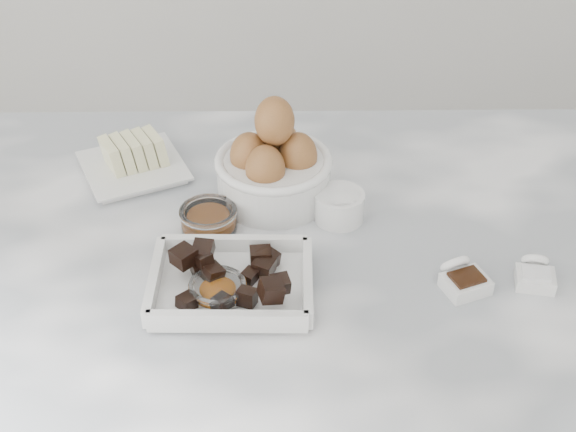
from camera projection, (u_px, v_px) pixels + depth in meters
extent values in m
cube|color=white|center=(274.00, 263.00, 1.13)|extent=(1.20, 0.80, 0.04)
cube|color=white|center=(232.00, 289.00, 1.05)|extent=(0.20, 0.15, 0.01)
cube|color=white|center=(134.00, 169.00, 1.28)|extent=(0.18, 0.18, 0.01)
cube|color=white|center=(133.00, 166.00, 1.27)|extent=(0.20, 0.20, 0.00)
cylinder|color=white|center=(339.00, 206.00, 1.17)|extent=(0.07, 0.07, 0.04)
cylinder|color=white|center=(340.00, 197.00, 1.16)|extent=(0.06, 0.06, 0.01)
cylinder|color=white|center=(274.00, 178.00, 1.21)|extent=(0.17, 0.17, 0.07)
torus|color=white|center=(274.00, 161.00, 1.19)|extent=(0.18, 0.18, 0.01)
ellipsoid|color=#93592F|center=(297.00, 154.00, 1.19)|extent=(0.06, 0.06, 0.08)
ellipsoid|color=#93592F|center=(249.00, 158.00, 1.18)|extent=(0.06, 0.06, 0.08)
ellipsoid|color=#93592F|center=(276.00, 144.00, 1.21)|extent=(0.06, 0.06, 0.08)
ellipsoid|color=#93592F|center=(269.00, 170.00, 1.16)|extent=(0.06, 0.06, 0.08)
ellipsoid|color=#93592F|center=(275.00, 121.00, 1.15)|extent=(0.06, 0.06, 0.08)
cylinder|color=white|center=(209.00, 220.00, 1.15)|extent=(0.08, 0.08, 0.03)
torus|color=white|center=(208.00, 211.00, 1.14)|extent=(0.08, 0.08, 0.01)
cylinder|color=#C35A0D|center=(209.00, 223.00, 1.16)|extent=(0.06, 0.06, 0.01)
cylinder|color=white|center=(218.00, 293.00, 1.03)|extent=(0.07, 0.07, 0.03)
torus|color=white|center=(217.00, 285.00, 1.02)|extent=(0.08, 0.08, 0.01)
ellipsoid|color=orange|center=(218.00, 292.00, 1.03)|extent=(0.05, 0.05, 0.02)
cube|color=white|center=(466.00, 284.00, 1.05)|extent=(0.07, 0.06, 0.02)
cube|color=black|center=(467.00, 277.00, 1.04)|extent=(0.05, 0.05, 0.00)
torus|color=white|center=(455.00, 264.00, 1.06)|extent=(0.05, 0.05, 0.04)
cube|color=white|center=(535.00, 279.00, 1.06)|extent=(0.06, 0.05, 0.02)
cube|color=white|center=(537.00, 273.00, 1.05)|extent=(0.04, 0.04, 0.00)
torus|color=white|center=(535.00, 261.00, 1.07)|extent=(0.04, 0.04, 0.04)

